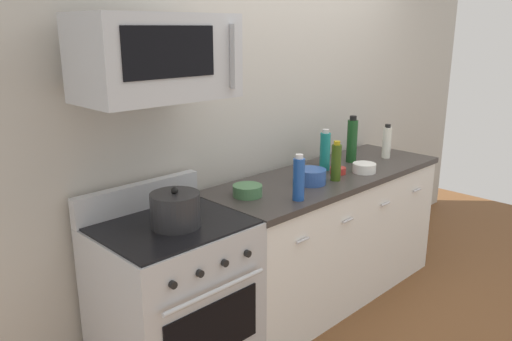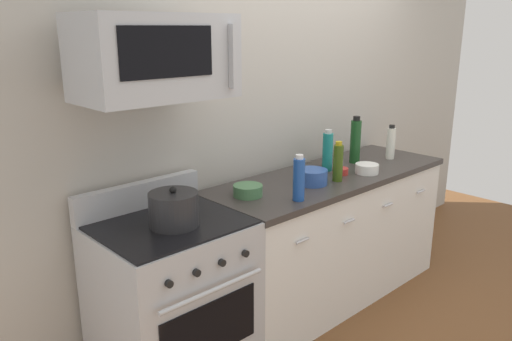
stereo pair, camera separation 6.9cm
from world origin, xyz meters
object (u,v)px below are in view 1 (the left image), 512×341
object	(u,v)px
range_oven	(174,302)
bowl_white_ceramic	(364,168)
bottle_sparkling_teal	(325,151)
bottle_wine_green	(352,140)
microwave	(156,57)
bottle_vinegar_white	(387,142)
bowl_red_small	(338,170)
bowl_green_glaze	(247,190)
stockpot	(175,210)
bottle_olive_oil	(336,162)
bottle_soda_blue	(299,179)
bowl_blue_mixing	(311,176)
bottle_soy_sauce_dark	(324,154)

from	to	relation	value
range_oven	bowl_white_ceramic	xyz separation A→B (m)	(1.51, -0.16, 0.48)
bottle_sparkling_teal	bottle_wine_green	bearing A→B (deg)	-0.14
microwave	bowl_white_ceramic	world-z (taller)	microwave
bottle_vinegar_white	bowl_white_ceramic	size ratio (longest dim) A/B	1.63
bowl_red_small	bowl_green_glaze	bearing A→B (deg)	173.37
microwave	stockpot	distance (m)	0.75
bottle_vinegar_white	bottle_wine_green	bearing A→B (deg)	158.43
bottle_wine_green	bottle_olive_oil	bearing A→B (deg)	-156.21
bottle_soda_blue	bowl_blue_mixing	xyz separation A→B (m)	(0.30, 0.15, -0.08)
bottle_sparkling_teal	stockpot	distance (m)	1.37
bottle_soy_sauce_dark	bottle_sparkling_teal	xyz separation A→B (m)	(-0.10, -0.09, 0.05)
bottle_wine_green	bowl_white_ceramic	distance (m)	0.32
bottle_soy_sauce_dark	bottle_wine_green	distance (m)	0.25
bottle_wine_green	bowl_red_small	distance (m)	0.37
bottle_soda_blue	bowl_green_glaze	bearing A→B (deg)	122.40
range_oven	stockpot	distance (m)	0.54
range_oven	bowl_green_glaze	size ratio (longest dim) A/B	6.10
range_oven	bowl_green_glaze	world-z (taller)	range_oven
bottle_olive_oil	bowl_blue_mixing	size ratio (longest dim) A/B	1.34
bowl_blue_mixing	stockpot	world-z (taller)	stockpot
microwave	bottle_sparkling_teal	size ratio (longest dim) A/B	2.56
bottle_olive_oil	bowl_red_small	bearing A→B (deg)	30.88
bottle_soy_sauce_dark	bottle_soda_blue	size ratio (longest dim) A/B	0.65
bottle_soda_blue	bottle_soy_sauce_dark	bearing A→B (deg)	27.89
bottle_vinegar_white	bowl_blue_mixing	world-z (taller)	bottle_vinegar_white
bowl_blue_mixing	bowl_white_ceramic	size ratio (longest dim) A/B	1.23
bottle_sparkling_teal	bowl_green_glaze	bearing A→B (deg)	-177.58
bowl_green_glaze	bottle_soy_sauce_dark	bearing A→B (deg)	7.88
bottle_vinegar_white	bottle_wine_green	distance (m)	0.32
bottle_wine_green	bowl_white_ceramic	bearing A→B (deg)	-126.76
bowl_red_small	bowl_white_ceramic	bearing A→B (deg)	-35.36
bottle_olive_oil	bowl_red_small	world-z (taller)	bottle_olive_oil
bottle_wine_green	bowl_red_small	size ratio (longest dim) A/B	3.19
bottle_soda_blue	bowl_green_glaze	size ratio (longest dim) A/B	1.55
bottle_sparkling_teal	bowl_red_small	bearing A→B (deg)	-93.25
microwave	bottle_soy_sauce_dark	distance (m)	1.65
bowl_white_ceramic	stockpot	size ratio (longest dim) A/B	0.64
bottle_soda_blue	bowl_white_ceramic	world-z (taller)	bottle_soda_blue
microwave	bowl_red_small	size ratio (longest dim) A/B	6.88
stockpot	bottle_wine_green	bearing A→B (deg)	4.24
bottle_wine_green	stockpot	size ratio (longest dim) A/B	1.38
bottle_olive_oil	bottle_vinegar_white	xyz separation A→B (m)	(0.76, 0.09, -0.00)
bottle_soda_blue	bowl_white_ceramic	xyz separation A→B (m)	(0.76, 0.06, -0.10)
bottle_soy_sauce_dark	bottle_sparkling_teal	distance (m)	0.14
bottle_soda_blue	bowl_blue_mixing	world-z (taller)	bottle_soda_blue
bottle_olive_oil	bowl_red_small	xyz separation A→B (m)	(0.14, 0.08, -0.10)
bottle_olive_oil	bowl_blue_mixing	bearing A→B (deg)	158.71
bottle_vinegar_white	bowl_red_small	size ratio (longest dim) A/B	2.40
range_oven	bottle_sparkling_teal	bearing A→B (deg)	3.03
stockpot	bottle_soy_sauce_dark	bearing A→B (deg)	8.33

